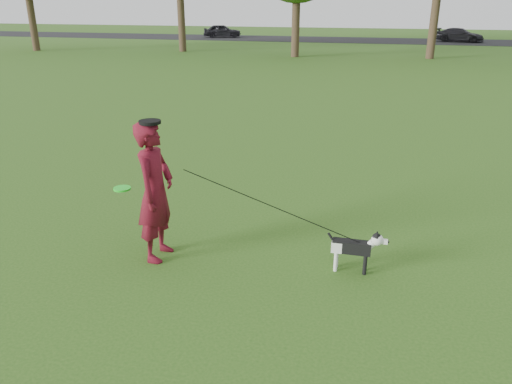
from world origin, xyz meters
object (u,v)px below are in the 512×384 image
(dog, at_px, (356,246))
(car_right, at_px, (460,35))
(car_left, at_px, (222,31))
(man, at_px, (155,192))

(dog, distance_m, car_right, 40.44)
(car_left, distance_m, car_right, 20.57)
(dog, relative_size, car_right, 0.21)
(dog, bearing_deg, car_left, 110.17)
(man, relative_size, car_left, 0.55)
(man, relative_size, car_right, 0.50)
(man, xyz_separation_m, dog, (2.64, 0.24, -0.59))
(dog, relative_size, car_left, 0.23)
(car_left, bearing_deg, car_right, -106.54)
(car_right, bearing_deg, man, -175.66)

